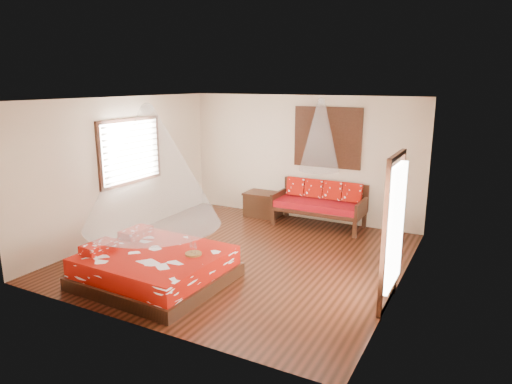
# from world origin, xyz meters

# --- Properties ---
(room) EXTENTS (5.54, 5.54, 2.84)m
(room) POSITION_xyz_m (0.00, 0.00, 1.40)
(room) COLOR black
(room) RESTS_ON ground
(bed) EXTENTS (2.17, 1.98, 0.64)m
(bed) POSITION_xyz_m (-0.67, -1.60, 0.25)
(bed) COLOR black
(bed) RESTS_ON floor
(daybed) EXTENTS (1.96, 0.87, 0.98)m
(daybed) POSITION_xyz_m (0.61, 2.39, 0.52)
(daybed) COLOR black
(daybed) RESTS_ON floor
(storage_chest) EXTENTS (0.83, 0.61, 0.57)m
(storage_chest) POSITION_xyz_m (-0.82, 2.45, 0.29)
(storage_chest) COLOR black
(storage_chest) RESTS_ON floor
(shutter_panel) EXTENTS (1.52, 0.06, 1.32)m
(shutter_panel) POSITION_xyz_m (0.61, 2.72, 1.90)
(shutter_panel) COLOR black
(shutter_panel) RESTS_ON wall_back
(window_left) EXTENTS (0.10, 1.74, 1.34)m
(window_left) POSITION_xyz_m (-2.71, 0.20, 1.70)
(window_left) COLOR black
(window_left) RESTS_ON wall_left
(glazed_door) EXTENTS (0.08, 1.02, 2.16)m
(glazed_door) POSITION_xyz_m (2.72, -0.60, 1.07)
(glazed_door) COLOR black
(glazed_door) RESTS_ON floor
(wine_tray) EXTENTS (0.26, 0.26, 0.21)m
(wine_tray) POSITION_xyz_m (-0.06, -1.41, 0.55)
(wine_tray) COLOR brown
(wine_tray) RESTS_ON bed
(mosquito_net_main) EXTENTS (2.07, 2.07, 1.80)m
(mosquito_net_main) POSITION_xyz_m (-0.65, -1.60, 1.85)
(mosquito_net_main) COLOR silver
(mosquito_net_main) RESTS_ON ceiling
(mosquito_net_daybed) EXTENTS (0.84, 0.84, 1.50)m
(mosquito_net_daybed) POSITION_xyz_m (0.61, 2.25, 2.00)
(mosquito_net_daybed) COLOR silver
(mosquito_net_daybed) RESTS_ON ceiling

